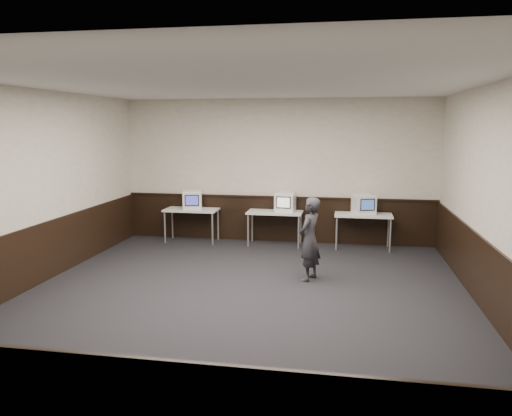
# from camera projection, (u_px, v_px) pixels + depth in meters

# --- Properties ---
(floor) EXTENTS (8.00, 8.00, 0.00)m
(floor) POSITION_uv_depth(u_px,v_px,m) (242.00, 300.00, 7.54)
(floor) COLOR black
(floor) RESTS_ON ground
(ceiling) EXTENTS (8.00, 8.00, 0.00)m
(ceiling) POSITION_uv_depth(u_px,v_px,m) (241.00, 83.00, 7.02)
(ceiling) COLOR white
(ceiling) RESTS_ON back_wall
(back_wall) EXTENTS (7.00, 0.00, 7.00)m
(back_wall) POSITION_uv_depth(u_px,v_px,m) (278.00, 171.00, 11.16)
(back_wall) COLOR beige
(back_wall) RESTS_ON ground
(front_wall) EXTENTS (7.00, 0.00, 7.00)m
(front_wall) POSITION_uv_depth(u_px,v_px,m) (121.00, 275.00, 3.39)
(front_wall) COLOR beige
(front_wall) RESTS_ON ground
(left_wall) EXTENTS (0.00, 8.00, 8.00)m
(left_wall) POSITION_uv_depth(u_px,v_px,m) (25.00, 190.00, 7.88)
(left_wall) COLOR beige
(left_wall) RESTS_ON ground
(right_wall) EXTENTS (0.00, 8.00, 8.00)m
(right_wall) POSITION_uv_depth(u_px,v_px,m) (497.00, 202.00, 6.67)
(right_wall) COLOR beige
(right_wall) RESTS_ON ground
(wainscot_back) EXTENTS (6.98, 0.04, 1.00)m
(wainscot_back) POSITION_uv_depth(u_px,v_px,m) (277.00, 219.00, 11.32)
(wainscot_back) COLOR black
(wainscot_back) RESTS_ON back_wall
(wainscot_left) EXTENTS (0.04, 7.98, 1.00)m
(wainscot_left) POSITION_uv_depth(u_px,v_px,m) (31.00, 257.00, 8.06)
(wainscot_left) COLOR black
(wainscot_left) RESTS_ON left_wall
(wainscot_right) EXTENTS (0.04, 7.98, 1.00)m
(wainscot_right) POSITION_uv_depth(u_px,v_px,m) (489.00, 281.00, 6.86)
(wainscot_right) COLOR black
(wainscot_right) RESTS_ON right_wall
(wainscot_rail) EXTENTS (6.98, 0.06, 0.04)m
(wainscot_rail) POSITION_uv_depth(u_px,v_px,m) (277.00, 197.00, 11.22)
(wainscot_rail) COLOR black
(wainscot_rail) RESTS_ON wainscot_back
(desk_left) EXTENTS (1.20, 0.60, 0.75)m
(desk_left) POSITION_uv_depth(u_px,v_px,m) (191.00, 212.00, 11.25)
(desk_left) COLOR silver
(desk_left) RESTS_ON ground
(desk_center) EXTENTS (1.20, 0.60, 0.75)m
(desk_center) POSITION_uv_depth(u_px,v_px,m) (275.00, 215.00, 10.92)
(desk_center) COLOR silver
(desk_center) RESTS_ON ground
(desk_right) EXTENTS (1.20, 0.60, 0.75)m
(desk_right) POSITION_uv_depth(u_px,v_px,m) (363.00, 217.00, 10.60)
(desk_right) COLOR silver
(desk_right) RESTS_ON ground
(emac_left) EXTENTS (0.51, 0.53, 0.42)m
(emac_left) POSITION_uv_depth(u_px,v_px,m) (192.00, 200.00, 11.20)
(emac_left) COLOR white
(emac_left) RESTS_ON desk_left
(emac_center) EXTENTS (0.45, 0.48, 0.42)m
(emac_center) POSITION_uv_depth(u_px,v_px,m) (285.00, 202.00, 10.88)
(emac_center) COLOR white
(emac_center) RESTS_ON desk_center
(emac_right) EXTENTS (0.54, 0.55, 0.42)m
(emac_right) POSITION_uv_depth(u_px,v_px,m) (364.00, 204.00, 10.58)
(emac_right) COLOR white
(emac_right) RESTS_ON desk_right
(person) EXTENTS (0.50, 0.61, 1.42)m
(person) POSITION_uv_depth(u_px,v_px,m) (310.00, 239.00, 8.42)
(person) COLOR #29272D
(person) RESTS_ON ground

